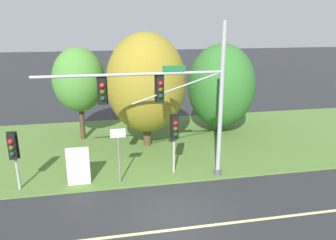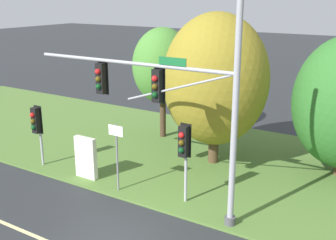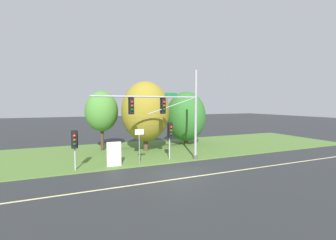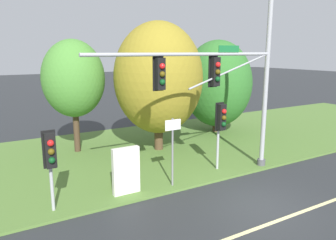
{
  "view_description": "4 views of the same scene",
  "coord_description": "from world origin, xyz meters",
  "px_view_note": "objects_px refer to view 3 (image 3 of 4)",
  "views": [
    {
      "loc": [
        -2.52,
        -12.06,
        7.94
      ],
      "look_at": [
        0.66,
        4.37,
        2.82
      ],
      "focal_mm": 35.0,
      "sensor_mm": 36.0,
      "label": 1
    },
    {
      "loc": [
        8.25,
        -9.61,
        8.04
      ],
      "look_at": [
        -0.26,
        4.08,
        3.19
      ],
      "focal_mm": 45.0,
      "sensor_mm": 36.0,
      "label": 2
    },
    {
      "loc": [
        -6.78,
        -14.43,
        4.97
      ],
      "look_at": [
        0.72,
        3.69,
        3.57
      ],
      "focal_mm": 24.0,
      "sensor_mm": 36.0,
      "label": 3
    },
    {
      "loc": [
        -8.79,
        -8.14,
        5.68
      ],
      "look_at": [
        -1.59,
        4.19,
        2.67
      ],
      "focal_mm": 35.0,
      "sensor_mm": 36.0,
      "label": 4
    }
  ],
  "objects_px": {
    "tree_nearest_road": "(102,111)",
    "info_kiosk": "(114,154)",
    "traffic_signal_mast": "(171,110)",
    "pedestrian_signal_further_along": "(170,133)",
    "tree_behind_signpost": "(186,117)",
    "pedestrian_signal_near_kerb": "(75,142)",
    "tree_left_of_mast": "(146,112)",
    "route_sign_post": "(139,142)"
  },
  "relations": [
    {
      "from": "route_sign_post",
      "to": "info_kiosk",
      "type": "relative_size",
      "value": 1.53
    },
    {
      "from": "pedestrian_signal_further_along",
      "to": "tree_behind_signpost",
      "type": "relative_size",
      "value": 0.51
    },
    {
      "from": "pedestrian_signal_near_kerb",
      "to": "pedestrian_signal_further_along",
      "type": "bearing_deg",
      "value": 2.81
    },
    {
      "from": "traffic_signal_mast",
      "to": "info_kiosk",
      "type": "distance_m",
      "value": 5.82
    },
    {
      "from": "traffic_signal_mast",
      "to": "tree_nearest_road",
      "type": "xyz_separation_m",
      "value": [
        -4.88,
        6.97,
        -0.24
      ]
    },
    {
      "from": "pedestrian_signal_near_kerb",
      "to": "route_sign_post",
      "type": "bearing_deg",
      "value": -1.07
    },
    {
      "from": "traffic_signal_mast",
      "to": "tree_behind_signpost",
      "type": "xyz_separation_m",
      "value": [
        4.86,
        6.7,
        -0.96
      ]
    },
    {
      "from": "pedestrian_signal_near_kerb",
      "to": "tree_behind_signpost",
      "type": "height_order",
      "value": "tree_behind_signpost"
    },
    {
      "from": "tree_left_of_mast",
      "to": "traffic_signal_mast",
      "type": "bearing_deg",
      "value": -82.11
    },
    {
      "from": "traffic_signal_mast",
      "to": "pedestrian_signal_near_kerb",
      "type": "distance_m",
      "value": 7.86
    },
    {
      "from": "pedestrian_signal_further_along",
      "to": "route_sign_post",
      "type": "distance_m",
      "value": 2.99
    },
    {
      "from": "pedestrian_signal_near_kerb",
      "to": "info_kiosk",
      "type": "height_order",
      "value": "pedestrian_signal_near_kerb"
    },
    {
      "from": "route_sign_post",
      "to": "tree_left_of_mast",
      "type": "relative_size",
      "value": 0.4
    },
    {
      "from": "tree_left_of_mast",
      "to": "tree_behind_signpost",
      "type": "relative_size",
      "value": 1.14
    },
    {
      "from": "pedestrian_signal_near_kerb",
      "to": "tree_behind_signpost",
      "type": "xyz_separation_m",
      "value": [
        12.4,
        6.55,
        1.25
      ]
    },
    {
      "from": "route_sign_post",
      "to": "traffic_signal_mast",
      "type": "bearing_deg",
      "value": -1.42
    },
    {
      "from": "traffic_signal_mast",
      "to": "pedestrian_signal_near_kerb",
      "type": "relative_size",
      "value": 3.05
    },
    {
      "from": "info_kiosk",
      "to": "traffic_signal_mast",
      "type": "bearing_deg",
      "value": -4.0
    },
    {
      "from": "tree_nearest_road",
      "to": "info_kiosk",
      "type": "height_order",
      "value": "tree_nearest_road"
    },
    {
      "from": "pedestrian_signal_further_along",
      "to": "tree_left_of_mast",
      "type": "xyz_separation_m",
      "value": [
        -0.87,
        4.46,
        1.72
      ]
    },
    {
      "from": "pedestrian_signal_further_along",
      "to": "traffic_signal_mast",
      "type": "bearing_deg",
      "value": -108.64
    },
    {
      "from": "tree_nearest_road",
      "to": "tree_left_of_mast",
      "type": "height_order",
      "value": "tree_left_of_mast"
    },
    {
      "from": "tree_behind_signpost",
      "to": "info_kiosk",
      "type": "relative_size",
      "value": 3.34
    },
    {
      "from": "tree_nearest_road",
      "to": "info_kiosk",
      "type": "xyz_separation_m",
      "value": [
        0.16,
        -6.64,
        -3.15
      ]
    },
    {
      "from": "tree_nearest_road",
      "to": "info_kiosk",
      "type": "bearing_deg",
      "value": -88.58
    },
    {
      "from": "tree_behind_signpost",
      "to": "traffic_signal_mast",
      "type": "bearing_deg",
      "value": -125.95
    },
    {
      "from": "info_kiosk",
      "to": "tree_nearest_road",
      "type": "bearing_deg",
      "value": 91.42
    },
    {
      "from": "traffic_signal_mast",
      "to": "tree_left_of_mast",
      "type": "xyz_separation_m",
      "value": [
        -0.69,
        4.99,
        -0.24
      ]
    },
    {
      "from": "traffic_signal_mast",
      "to": "tree_nearest_road",
      "type": "bearing_deg",
      "value": 125.0
    },
    {
      "from": "pedestrian_signal_further_along",
      "to": "tree_left_of_mast",
      "type": "height_order",
      "value": "tree_left_of_mast"
    },
    {
      "from": "tree_nearest_road",
      "to": "route_sign_post",
      "type": "bearing_deg",
      "value": -72.64
    },
    {
      "from": "pedestrian_signal_further_along",
      "to": "tree_nearest_road",
      "type": "xyz_separation_m",
      "value": [
        -5.06,
        6.43,
        1.72
      ]
    },
    {
      "from": "pedestrian_signal_near_kerb",
      "to": "tree_left_of_mast",
      "type": "relative_size",
      "value": 0.41
    },
    {
      "from": "pedestrian_signal_near_kerb",
      "to": "tree_nearest_road",
      "type": "bearing_deg",
      "value": 68.67
    },
    {
      "from": "pedestrian_signal_further_along",
      "to": "tree_nearest_road",
      "type": "relative_size",
      "value": 0.52
    },
    {
      "from": "pedestrian_signal_near_kerb",
      "to": "tree_behind_signpost",
      "type": "distance_m",
      "value": 14.08
    },
    {
      "from": "route_sign_post",
      "to": "tree_left_of_mast",
      "type": "height_order",
      "value": "tree_left_of_mast"
    },
    {
      "from": "route_sign_post",
      "to": "info_kiosk",
      "type": "bearing_deg",
      "value": 172.51
    },
    {
      "from": "route_sign_post",
      "to": "tree_nearest_road",
      "type": "relative_size",
      "value": 0.47
    },
    {
      "from": "traffic_signal_mast",
      "to": "info_kiosk",
      "type": "xyz_separation_m",
      "value": [
        -4.71,
        0.33,
        -3.39
      ]
    },
    {
      "from": "tree_nearest_road",
      "to": "tree_behind_signpost",
      "type": "relative_size",
      "value": 0.98
    },
    {
      "from": "tree_nearest_road",
      "to": "traffic_signal_mast",
      "type": "bearing_deg",
      "value": -55.0
    }
  ]
}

